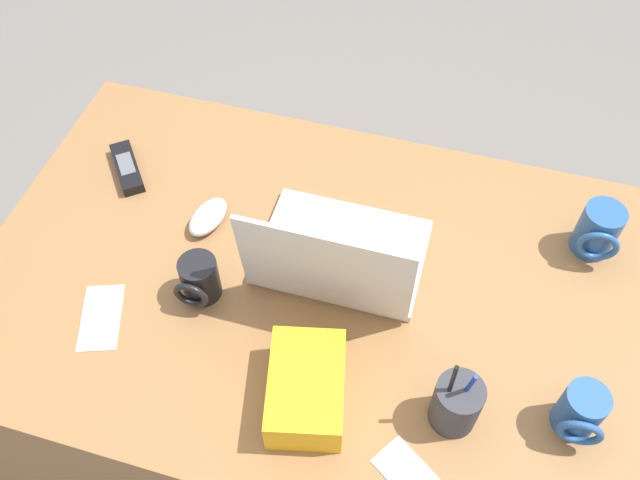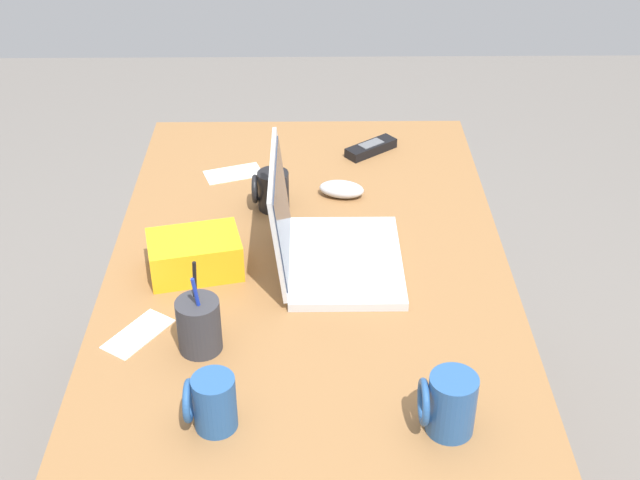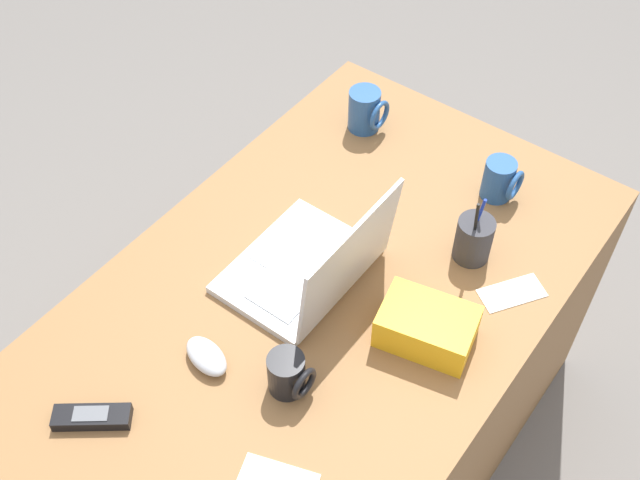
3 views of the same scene
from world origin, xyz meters
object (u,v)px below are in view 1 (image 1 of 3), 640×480
Objects in this scene: laptop at (337,257)px; cordless_phone at (127,168)px; coffee_mug_spare at (598,231)px; coffee_mug_white at (199,280)px; pen_holder at (456,404)px; snack_bag at (306,388)px; computer_mouse at (208,217)px; coffee_mug_tall at (580,412)px.

cordless_phone is at bearing -14.27° from laptop.
cordless_phone is (0.50, -0.13, -0.04)m from laptop.
coffee_mug_spare is at bearing -176.22° from cordless_phone.
laptop is 2.27× the size of cordless_phone.
cordless_phone is at bearing -42.12° from coffee_mug_white.
coffee_mug_spare is 0.61× the size of pen_holder.
cordless_phone is at bearing -37.03° from snack_bag.
snack_bag is at bearing 142.97° from cordless_phone.
cordless_phone is 0.84m from pen_holder.
computer_mouse is 0.43m from snack_bag.
coffee_mug_tall reaches higher than snack_bag.
coffee_mug_spare is at bearing -156.48° from computer_mouse.
coffee_mug_white is at bearing -30.61° from snack_bag.
coffee_mug_white is at bearing -5.94° from coffee_mug_tall.
cordless_phone is at bearing 3.78° from coffee_mug_spare.
coffee_mug_white is (0.23, 0.12, -0.00)m from laptop.
coffee_mug_tall is at bearing -170.06° from snack_bag.
coffee_mug_tall is 1.00m from cordless_phone.
computer_mouse is at bearing -26.84° from pen_holder.
snack_bag is (-0.52, 0.39, 0.03)m from cordless_phone.
snack_bag reaches higher than cordless_phone.
coffee_mug_tall is (-0.73, 0.23, 0.03)m from computer_mouse.
coffee_mug_spare is 0.59× the size of snack_bag.
laptop is 0.51m from cordless_phone.
coffee_mug_white reaches higher than computer_mouse.
computer_mouse is 1.06× the size of coffee_mug_tall.
coffee_mug_spare is at bearing -134.45° from snack_bag.
computer_mouse is 1.16× the size of coffee_mug_white.
laptop reaches higher than coffee_mug_spare.
laptop is 2.91× the size of coffee_mug_spare.
coffee_mug_spare is (-0.46, -0.19, 0.01)m from laptop.
pen_holder is at bearing 138.61° from laptop.
coffee_mug_white is 0.51× the size of pen_holder.
coffee_mug_tall is at bearing 88.17° from coffee_mug_spare.
coffee_mug_white is 0.91× the size of coffee_mug_tall.
pen_holder is at bearing 11.93° from coffee_mug_tall.
coffee_mug_tall is 0.56× the size of pen_holder.
cordless_phone is at bearing -8.18° from computer_mouse.
pen_holder is (0.19, 0.04, 0.00)m from coffee_mug_tall.
coffee_mug_spare is 0.78× the size of cordless_phone.
pen_holder is at bearing 165.59° from computer_mouse.
computer_mouse is at bearing -9.06° from laptop.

